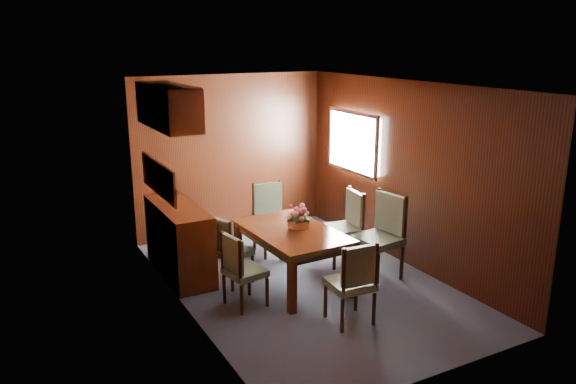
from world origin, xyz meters
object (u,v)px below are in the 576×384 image
chair_head (354,279)px  chair_right_near (383,231)px  flower_centerpiece (299,216)px  dining_table (292,237)px  chair_left_near (240,267)px  sideboard (179,240)px

chair_head → chair_right_near: bearing=43.6°
chair_right_near → flower_centerpiece: (-0.96, 0.41, 0.23)m
chair_head → flower_centerpiece: size_ratio=3.12×
dining_table → chair_head: (0.07, -1.20, -0.08)m
dining_table → chair_right_near: size_ratio=1.39×
dining_table → chair_right_near: (1.09, -0.35, 0.01)m
chair_head → dining_table: bearing=97.1°
flower_centerpiece → chair_head: bearing=-92.8°
chair_left_near → chair_right_near: 1.90m
chair_left_near → chair_right_near: size_ratio=0.80×
chair_left_near → flower_centerpiece: bearing=100.7°
dining_table → chair_head: bearing=-88.9°
chair_head → flower_centerpiece: (0.06, 1.26, 0.32)m
chair_head → chair_left_near: bearing=137.2°
dining_table → flower_centerpiece: bearing=21.6°
sideboard → dining_table: bearing=-39.7°
chair_left_near → chair_head: size_ratio=0.94×
sideboard → chair_head: 2.43m
dining_table → chair_head: 1.21m
chair_left_near → chair_right_near: bearing=78.5°
chair_right_near → sideboard: bearing=51.7°
chair_left_near → flower_centerpiece: (0.93, 0.34, 0.35)m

